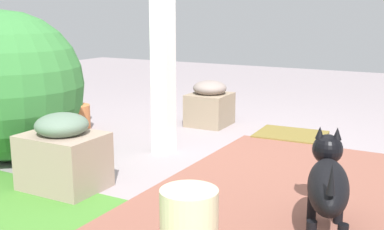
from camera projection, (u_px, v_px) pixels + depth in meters
ground_plane at (209, 156)px, 3.58m from camera, size 12.00×12.00×0.00m
brick_path at (308, 203)px, 2.68m from camera, size 1.80×2.40×0.02m
porch_pillar at (162, 5)px, 3.47m from camera, size 0.14×0.14×2.23m
stone_planter_nearest at (210, 104)px, 4.55m from camera, size 0.38×0.41×0.43m
stone_planter_far at (63, 154)px, 2.89m from camera, size 0.48×0.38×0.47m
round_shrub at (8, 86)px, 3.42m from camera, size 1.08×1.08×1.08m
terracotta_pot_tall at (74, 107)px, 4.36m from camera, size 0.28×0.28×0.60m
dog at (328, 181)px, 2.25m from camera, size 0.33×0.70×0.48m
doormat at (291, 135)px, 4.15m from camera, size 0.60×0.50×0.03m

